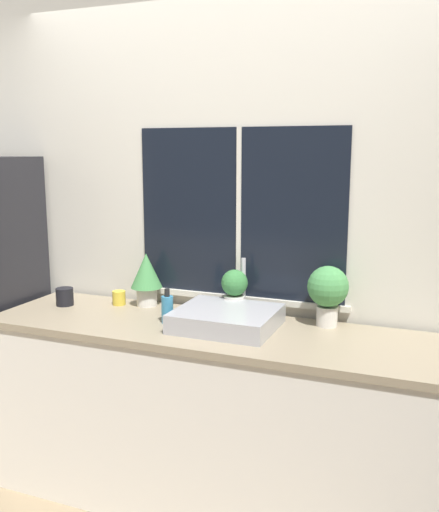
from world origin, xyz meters
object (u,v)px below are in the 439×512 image
object	(u,v)px
sink	(227,318)
potted_plant_right	(328,290)
potted_plant_left	(146,275)
mug_yellow	(119,298)
mug_black	(65,297)
potted_plant_center	(234,290)
soap_bottle	(167,309)

from	to	relation	value
sink	potted_plant_right	xyz separation A→B (m)	(0.44, 0.20, 0.13)
potted_plant_left	mug_yellow	size ratio (longest dim) A/B	3.76
mug_yellow	mug_black	bearing A→B (deg)	-155.99
potted_plant_center	soap_bottle	xyz separation A→B (m)	(-0.26, -0.24, -0.06)
potted_plant_right	sink	bearing A→B (deg)	-154.96
potted_plant_left	mug_yellow	distance (m)	0.20
potted_plant_right	mug_black	xyz separation A→B (m)	(-1.40, -0.16, -0.13)
sink	mug_black	bearing A→B (deg)	177.55
potted_plant_right	mug_black	size ratio (longest dim) A/B	3.07
potted_plant_center	mug_black	bearing A→B (deg)	-169.99
potted_plant_right	mug_black	distance (m)	1.41
soap_bottle	sink	bearing A→B (deg)	6.96
mug_yellow	soap_bottle	bearing A→B (deg)	-26.43
mug_yellow	sink	bearing A→B (deg)	-13.04
potted_plant_left	potted_plant_center	size ratio (longest dim) A/B	1.21
potted_plant_center	potted_plant_right	xyz separation A→B (m)	(0.47, 0.00, 0.04)
sink	potted_plant_right	size ratio (longest dim) A/B	1.59
mug_black	mug_yellow	xyz separation A→B (m)	(0.27, 0.12, -0.01)
potted_plant_center	mug_black	world-z (taller)	potted_plant_center
sink	mug_yellow	world-z (taller)	sink
sink	potted_plant_left	xyz separation A→B (m)	(-0.54, 0.20, 0.12)
potted_plant_left	potted_plant_center	world-z (taller)	potted_plant_left
potted_plant_right	soap_bottle	world-z (taller)	potted_plant_right
potted_plant_center	potted_plant_right	world-z (taller)	potted_plant_right
potted_plant_left	soap_bottle	size ratio (longest dim) A/B	1.69
sink	mug_yellow	bearing A→B (deg)	166.96
potted_plant_left	potted_plant_right	xyz separation A→B (m)	(0.98, 0.00, 0.01)
potted_plant_left	potted_plant_right	bearing A→B (deg)	0.00
mug_black	potted_plant_left	bearing A→B (deg)	21.35
mug_yellow	potted_plant_left	bearing A→B (deg)	16.34
potted_plant_center	mug_yellow	world-z (taller)	potted_plant_center
potted_plant_right	mug_yellow	world-z (taller)	potted_plant_right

